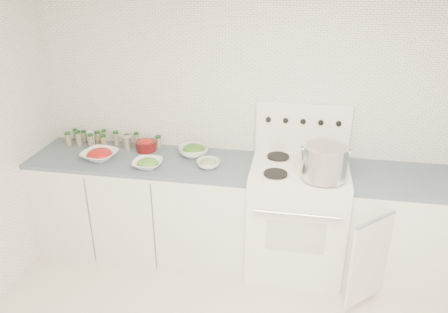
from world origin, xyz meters
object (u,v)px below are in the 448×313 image
bowl_snowpea (148,163)px  stock_pot (324,160)px  bowl_tomato (100,155)px  stove (296,214)px

bowl_snowpea → stock_pot: bearing=-1.2°
bowl_tomato → bowl_snowpea: (0.44, -0.08, -0.01)m
stove → bowl_tomato: (-1.64, -0.07, 0.44)m
stove → bowl_snowpea: stove is taller
stove → bowl_snowpea: size_ratio=5.69×
stove → stock_pot: 0.64m
stock_pot → bowl_tomato: bearing=176.6°
bowl_tomato → stove: bearing=2.5°
stock_pot → bowl_tomato: size_ratio=1.05×
stove → bowl_tomato: bearing=-177.5°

